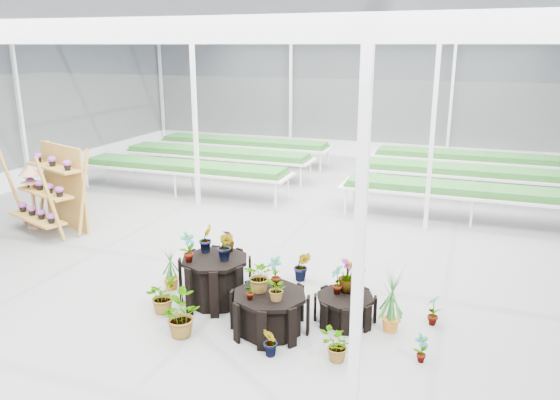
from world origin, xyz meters
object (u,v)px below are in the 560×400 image
(shelf_rack, at_px, (47,190))
(plinth_low, at_px, (345,308))
(plinth_tall, at_px, (215,280))
(bird_table, at_px, (33,197))
(plinth_mid, at_px, (270,312))

(shelf_rack, bearing_deg, plinth_low, 6.05)
(plinth_low, height_order, shelf_rack, shelf_rack)
(plinth_tall, bearing_deg, bird_table, 160.30)
(plinth_mid, relative_size, plinth_low, 1.24)
(plinth_mid, height_order, shelf_rack, shelf_rack)
(shelf_rack, distance_m, bird_table, 0.56)
(plinth_low, bearing_deg, plinth_mid, -145.01)
(plinth_tall, relative_size, bird_table, 0.76)
(plinth_low, distance_m, bird_table, 8.20)
(plinth_low, relative_size, shelf_rack, 0.47)
(plinth_tall, xyz_separation_m, bird_table, (-5.74, 2.06, 0.37))
(shelf_rack, bearing_deg, bird_table, -167.33)
(plinth_tall, height_order, bird_table, bird_table)
(plinth_mid, distance_m, shelf_rack, 6.97)
(plinth_mid, height_order, bird_table, bird_table)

